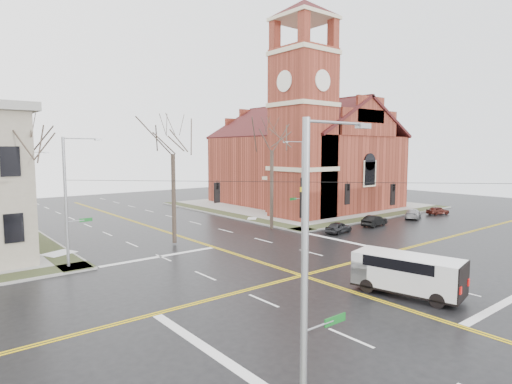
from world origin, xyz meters
TOP-DOWN VIEW (x-y plane):
  - ground at (0.00, 0.00)m, footprint 120.00×120.00m
  - sidewalks at (0.00, 0.00)m, footprint 80.00×80.00m
  - road_markings at (0.00, 0.00)m, footprint 100.00×100.00m
  - church at (24.76, 24.78)m, footprint 24.28×27.48m
  - signal_pole_ne at (11.32, 11.50)m, footprint 2.75×0.22m
  - signal_pole_nw at (-11.32, 11.50)m, footprint 2.75×0.22m
  - signal_pole_sw at (-11.32, -11.50)m, footprint 2.75×0.22m
  - span_wires at (0.00, 0.00)m, footprint 23.02×23.02m
  - traffic_signals at (-0.00, -0.67)m, footprint 8.21×8.26m
  - streetlight_north_a at (-10.65, 28.00)m, footprint 2.30×0.20m
  - cargo_van at (1.94, -6.19)m, footprint 3.59×6.36m
  - parked_car_a at (13.06, 7.94)m, footprint 3.51×1.83m
  - parked_car_b at (19.04, 8.00)m, footprint 3.72×1.68m
  - parked_car_c at (27.10, 8.25)m, footprint 4.26×3.07m
  - parked_car_d at (32.32, 7.93)m, footprint 3.29×2.05m
  - tree_nw_far at (-13.30, 13.98)m, footprint 4.00×4.00m
  - tree_nw_near at (-2.09, 13.62)m, footprint 4.00×4.00m
  - tree_ne at (8.99, 13.42)m, footprint 4.00×4.00m

SIDE VIEW (x-z plane):
  - ground at x=0.00m, z-range 0.00..0.00m
  - road_markings at x=0.00m, z-range 0.00..0.01m
  - sidewalks at x=0.00m, z-range -0.01..0.16m
  - parked_car_d at x=32.32m, z-range 0.00..1.04m
  - parked_car_a at x=13.06m, z-range 0.00..1.14m
  - parked_car_c at x=27.10m, z-range 0.00..1.15m
  - parked_car_b at x=19.04m, z-range 0.00..1.18m
  - cargo_van at x=1.94m, z-range 0.21..2.49m
  - streetlight_north_a at x=-10.65m, z-range 0.47..8.47m
  - signal_pole_ne at x=11.32m, z-range 0.45..9.45m
  - signal_pole_nw at x=-11.32m, z-range 0.45..9.45m
  - signal_pole_sw at x=-11.32m, z-range 0.45..9.45m
  - traffic_signals at x=0.00m, z-range 4.80..6.10m
  - span_wires at x=0.00m, z-range 6.18..6.22m
  - tree_nw_far at x=-13.30m, z-range 2.46..13.44m
  - tree_nw_near at x=-2.09m, z-range 2.60..14.23m
  - church at x=24.76m, z-range -5.32..22.18m
  - tree_ne at x=8.99m, z-range 2.69..14.76m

